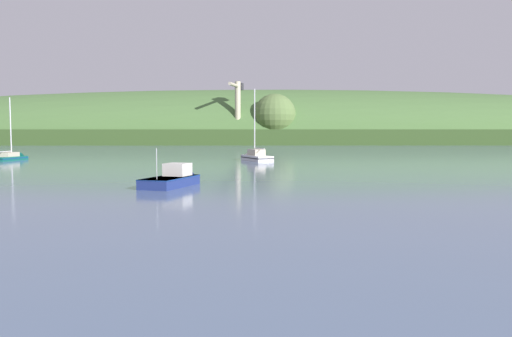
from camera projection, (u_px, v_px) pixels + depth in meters
far_shoreline_hill at (269, 142)px, 215.94m from camera, size 598.92×95.62×44.96m
dockside_crane at (238, 114)px, 185.07m from camera, size 5.54×13.58×22.86m
sailboat_near_mooring at (12, 159)px, 78.41m from camera, size 3.29×7.61×10.82m
sailboat_midwater_white at (255, 159)px, 77.35m from camera, size 5.39×8.42×11.98m
fishing_boat_moored at (174, 181)px, 39.97m from camera, size 4.06×6.74×3.94m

